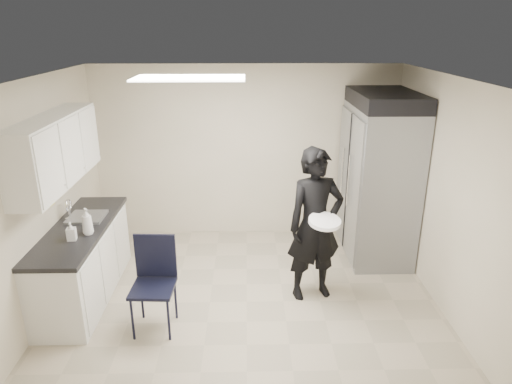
{
  "coord_description": "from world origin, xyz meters",
  "views": [
    {
      "loc": [
        0.02,
        -4.66,
        3.1
      ],
      "look_at": [
        0.11,
        0.2,
        1.32
      ],
      "focal_mm": 32.0,
      "sensor_mm": 36.0,
      "label": 1
    }
  ],
  "objects_px": {
    "lower_counter": "(83,263)",
    "man_tuxedo": "(315,225)",
    "folding_chair": "(153,288)",
    "commercial_fridge": "(378,183)"
  },
  "relations": [
    {
      "from": "lower_counter",
      "to": "man_tuxedo",
      "type": "distance_m",
      "value": 2.8
    },
    {
      "from": "lower_counter",
      "to": "folding_chair",
      "type": "relative_size",
      "value": 1.9
    },
    {
      "from": "commercial_fridge",
      "to": "man_tuxedo",
      "type": "relative_size",
      "value": 1.14
    },
    {
      "from": "commercial_fridge",
      "to": "man_tuxedo",
      "type": "height_order",
      "value": "commercial_fridge"
    },
    {
      "from": "folding_chair",
      "to": "man_tuxedo",
      "type": "height_order",
      "value": "man_tuxedo"
    },
    {
      "from": "folding_chair",
      "to": "lower_counter",
      "type": "bearing_deg",
      "value": 147.28
    },
    {
      "from": "lower_counter",
      "to": "commercial_fridge",
      "type": "relative_size",
      "value": 0.9
    },
    {
      "from": "lower_counter",
      "to": "man_tuxedo",
      "type": "height_order",
      "value": "man_tuxedo"
    },
    {
      "from": "commercial_fridge",
      "to": "man_tuxedo",
      "type": "xyz_separation_m",
      "value": [
        -1.03,
        -1.11,
        -0.13
      ]
    },
    {
      "from": "lower_counter",
      "to": "commercial_fridge",
      "type": "bearing_deg",
      "value": 15.88
    }
  ]
}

